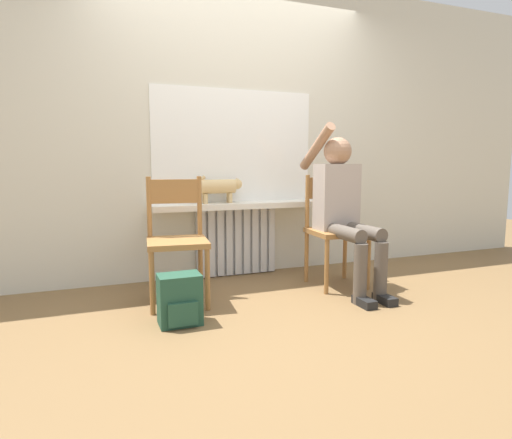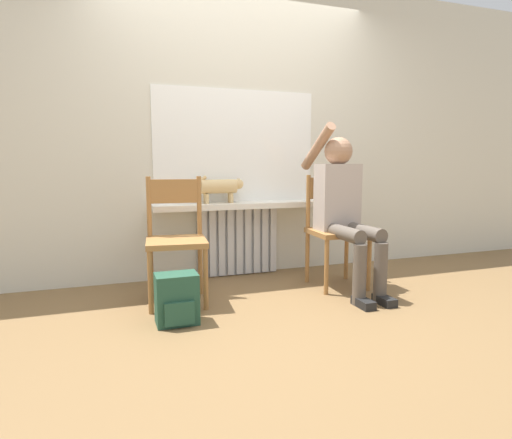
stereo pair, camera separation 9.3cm
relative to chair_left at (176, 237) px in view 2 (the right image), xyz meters
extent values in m
plane|color=brown|center=(0.66, -0.55, -0.49)|extent=(12.00, 12.00, 0.00)
cube|color=beige|center=(0.66, 0.68, 0.86)|extent=(7.00, 0.06, 2.70)
cube|color=silver|center=(0.66, 0.62, -0.17)|extent=(0.75, 0.05, 0.63)
cube|color=silver|center=(0.33, 0.57, -0.17)|extent=(0.06, 0.03, 0.60)
cube|color=silver|center=(0.41, 0.57, -0.17)|extent=(0.06, 0.03, 0.60)
cube|color=silver|center=(0.50, 0.57, -0.17)|extent=(0.06, 0.03, 0.60)
cube|color=silver|center=(0.58, 0.57, -0.17)|extent=(0.06, 0.03, 0.60)
cube|color=silver|center=(0.66, 0.57, -0.17)|extent=(0.06, 0.03, 0.60)
cube|color=silver|center=(0.75, 0.57, -0.17)|extent=(0.06, 0.03, 0.60)
cube|color=silver|center=(0.83, 0.57, -0.17)|extent=(0.06, 0.03, 0.60)
cube|color=silver|center=(0.91, 0.57, -0.17)|extent=(0.06, 0.03, 0.60)
cube|color=silver|center=(1.00, 0.57, -0.17)|extent=(0.06, 0.03, 0.60)
cube|color=white|center=(0.66, 0.52, 0.17)|extent=(1.56, 0.26, 0.05)
cube|color=white|center=(0.66, 0.65, 0.70)|extent=(1.50, 0.01, 1.01)
cube|color=#9E6B38|center=(0.00, -0.04, -0.03)|extent=(0.47, 0.47, 0.04)
cylinder|color=#9E6B38|center=(-0.21, -0.21, -0.27)|extent=(0.04, 0.04, 0.44)
cylinder|color=#9E6B38|center=(0.16, -0.25, -0.27)|extent=(0.04, 0.04, 0.44)
cylinder|color=#9E6B38|center=(-0.17, 0.17, -0.27)|extent=(0.04, 0.04, 0.44)
cylinder|color=#9E6B38|center=(0.20, 0.12, -0.27)|extent=(0.04, 0.04, 0.44)
cylinder|color=#9E6B38|center=(-0.17, 0.17, 0.22)|extent=(0.04, 0.04, 0.45)
cylinder|color=#9E6B38|center=(0.20, 0.12, 0.22)|extent=(0.04, 0.04, 0.45)
cube|color=#9E6B38|center=(0.02, 0.14, 0.33)|extent=(0.39, 0.07, 0.18)
cube|color=#9E6B38|center=(1.33, -0.04, -0.03)|extent=(0.45, 0.45, 0.04)
cylinder|color=#9E6B38|center=(1.13, -0.22, -0.27)|extent=(0.04, 0.04, 0.44)
cylinder|color=#9E6B38|center=(1.51, -0.24, -0.27)|extent=(0.04, 0.04, 0.44)
cylinder|color=#9E6B38|center=(1.15, 0.16, -0.27)|extent=(0.04, 0.04, 0.44)
cylinder|color=#9E6B38|center=(1.53, 0.14, -0.27)|extent=(0.04, 0.04, 0.44)
cylinder|color=#9E6B38|center=(1.15, 0.16, 0.22)|extent=(0.04, 0.04, 0.45)
cylinder|color=#9E6B38|center=(1.53, 0.14, 0.22)|extent=(0.04, 0.04, 0.45)
cube|color=#9E6B38|center=(1.34, 0.15, 0.33)|extent=(0.39, 0.04, 0.18)
cylinder|color=brown|center=(1.24, -0.27, 0.01)|extent=(0.11, 0.50, 0.11)
cylinder|color=brown|center=(1.42, -0.27, 0.01)|extent=(0.11, 0.50, 0.11)
cylinder|color=brown|center=(1.24, -0.52, -0.26)|extent=(0.10, 0.10, 0.45)
cylinder|color=brown|center=(1.42, -0.52, -0.26)|extent=(0.10, 0.10, 0.45)
cube|color=black|center=(1.24, -0.58, -0.46)|extent=(0.09, 0.20, 0.06)
cube|color=black|center=(1.42, -0.58, -0.46)|extent=(0.09, 0.20, 0.06)
cube|color=#AD9E93|center=(1.33, -0.02, 0.27)|extent=(0.34, 0.20, 0.54)
sphere|color=#A87A5B|center=(1.33, -0.02, 0.64)|extent=(0.23, 0.23, 0.23)
cylinder|color=#A87A5B|center=(1.21, 0.12, 0.68)|extent=(0.08, 0.50, 0.38)
cylinder|color=#AD9E93|center=(1.48, -0.06, 0.24)|extent=(0.08, 0.08, 0.44)
cylinder|color=#DBB77A|center=(0.47, 0.54, 0.34)|extent=(0.32, 0.12, 0.12)
sphere|color=#DBB77A|center=(0.65, 0.54, 0.36)|extent=(0.09, 0.09, 0.09)
cone|color=#DBB77A|center=(0.65, 0.52, 0.40)|extent=(0.03, 0.03, 0.03)
cone|color=#DBB77A|center=(0.65, 0.57, 0.40)|extent=(0.03, 0.03, 0.03)
cylinder|color=#DBB77A|center=(0.58, 0.51, 0.24)|extent=(0.03, 0.03, 0.09)
cylinder|color=#DBB77A|center=(0.58, 0.57, 0.24)|extent=(0.03, 0.03, 0.09)
cylinder|color=#DBB77A|center=(0.35, 0.51, 0.24)|extent=(0.03, 0.03, 0.09)
cylinder|color=#DBB77A|center=(0.35, 0.57, 0.24)|extent=(0.03, 0.03, 0.09)
cylinder|color=#DBB77A|center=(0.26, 0.54, 0.37)|extent=(0.21, 0.03, 0.14)
cube|color=#234C38|center=(-0.07, -0.44, -0.32)|extent=(0.27, 0.19, 0.33)
cube|color=#234C38|center=(-0.07, -0.55, -0.39)|extent=(0.19, 0.03, 0.15)
camera|label=1|loc=(-0.56, -3.09, 0.54)|focal=30.00mm
camera|label=2|loc=(-0.48, -3.12, 0.54)|focal=30.00mm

